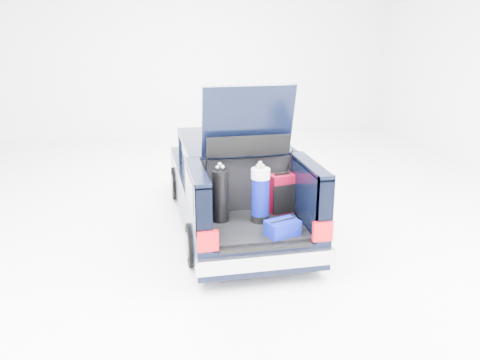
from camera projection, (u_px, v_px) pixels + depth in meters
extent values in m
plane|color=white|center=(234.00, 224.00, 8.56)|extent=(14.00, 14.00, 0.00)
cube|color=black|center=(227.00, 184.00, 9.01)|extent=(1.75, 3.00, 0.70)
cube|color=black|center=(214.00, 165.00, 10.51)|extent=(1.70, 0.30, 0.50)
cube|color=#AFAFB6|center=(213.00, 167.00, 10.66)|extent=(1.72, 0.10, 0.22)
cube|color=black|center=(232.00, 158.00, 8.36)|extent=(1.55, 1.95, 0.54)
cube|color=black|center=(232.00, 140.00, 8.27)|extent=(1.62, 2.05, 0.06)
cube|color=black|center=(254.00, 242.00, 7.05)|extent=(1.75, 1.30, 0.40)
cube|color=black|center=(254.00, 226.00, 7.00)|extent=(1.32, 1.18, 0.05)
cube|color=black|center=(198.00, 203.00, 6.72)|extent=(0.20, 1.30, 0.85)
cube|color=black|center=(309.00, 195.00, 7.01)|extent=(0.20, 1.30, 0.85)
cube|color=black|center=(197.00, 172.00, 6.58)|extent=(0.20, 1.30, 0.06)
cube|color=black|center=(311.00, 165.00, 6.88)|extent=(0.20, 1.30, 0.06)
cube|color=black|center=(245.00, 186.00, 7.44)|extent=(1.36, 0.08, 0.84)
cube|color=#AFAFB6|center=(267.00, 262.00, 6.41)|extent=(1.80, 0.12, 0.20)
cube|color=#A3060E|center=(208.00, 241.00, 6.19)|extent=(0.26, 0.07, 0.26)
cube|color=#A3060E|center=(323.00, 231.00, 6.47)|extent=(0.26, 0.07, 0.26)
cube|color=black|center=(266.00, 248.00, 6.39)|extent=(1.20, 0.06, 0.06)
cube|color=black|center=(248.00, 121.00, 6.98)|extent=(1.28, 0.33, 1.03)
cube|color=black|center=(247.00, 111.00, 6.98)|extent=(0.95, 0.17, 0.54)
cylinder|color=black|center=(177.00, 183.00, 9.66)|extent=(0.20, 0.62, 0.62)
cylinder|color=slate|center=(177.00, 183.00, 9.66)|extent=(0.23, 0.36, 0.36)
cylinder|color=black|center=(261.00, 178.00, 9.98)|extent=(0.20, 0.62, 0.62)
cylinder|color=slate|center=(261.00, 178.00, 9.98)|extent=(0.23, 0.36, 0.36)
cylinder|color=black|center=(195.00, 245.00, 7.05)|extent=(0.20, 0.62, 0.62)
cylinder|color=slate|center=(195.00, 245.00, 7.05)|extent=(0.23, 0.36, 0.36)
cylinder|color=black|center=(307.00, 235.00, 7.36)|extent=(0.20, 0.62, 0.62)
cylinder|color=slate|center=(307.00, 235.00, 7.36)|extent=(0.23, 0.36, 0.36)
cube|color=maroon|center=(282.00, 193.00, 7.38)|extent=(0.40, 0.30, 0.57)
cube|color=black|center=(282.00, 173.00, 7.29)|extent=(0.23, 0.10, 0.03)
cube|color=black|center=(284.00, 199.00, 7.29)|extent=(0.37, 0.09, 0.43)
cylinder|color=black|center=(221.00, 196.00, 7.01)|extent=(0.24, 0.25, 0.75)
cube|color=white|center=(219.00, 192.00, 7.09)|extent=(0.09, 0.02, 0.26)
sphere|color=#99999E|center=(218.00, 167.00, 6.90)|extent=(0.06, 0.06, 0.06)
sphere|color=#99999E|center=(223.00, 167.00, 6.86)|extent=(0.06, 0.06, 0.06)
cylinder|color=black|center=(260.00, 218.00, 7.10)|extent=(0.32, 0.32, 0.10)
cylinder|color=#050C76|center=(260.00, 196.00, 7.00)|extent=(0.30, 0.30, 0.55)
cylinder|color=white|center=(261.00, 174.00, 6.90)|extent=(0.32, 0.32, 0.14)
sphere|color=#99999E|center=(262.00, 166.00, 6.89)|extent=(0.06, 0.06, 0.06)
sphere|color=#99999E|center=(260.00, 163.00, 6.90)|extent=(0.06, 0.06, 0.06)
cube|color=#050C76|center=(282.00, 228.00, 6.63)|extent=(0.48, 0.39, 0.20)
cylinder|color=black|center=(283.00, 220.00, 6.59)|extent=(0.36, 0.13, 0.02)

